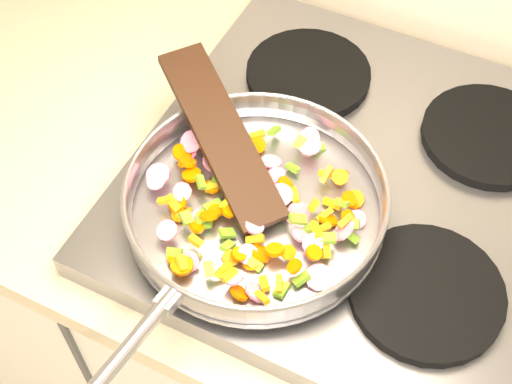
% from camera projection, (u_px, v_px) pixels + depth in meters
% --- Properties ---
extents(cooktop, '(0.60, 0.60, 0.04)m').
position_uv_depth(cooktop, '(358.00, 183.00, 1.00)').
color(cooktop, '#939399').
rests_on(cooktop, counter_top).
extents(grate_fl, '(0.19, 0.19, 0.02)m').
position_uv_depth(grate_fl, '(223.00, 209.00, 0.94)').
color(grate_fl, black).
rests_on(grate_fl, cooktop).
extents(grate_fr, '(0.19, 0.19, 0.02)m').
position_uv_depth(grate_fr, '(427.00, 292.00, 0.86)').
color(grate_fr, black).
rests_on(grate_fr, cooktop).
extents(grate_bl, '(0.19, 0.19, 0.02)m').
position_uv_depth(grate_bl, '(308.00, 74.00, 1.09)').
color(grate_bl, black).
rests_on(grate_bl, cooktop).
extents(grate_br, '(0.19, 0.19, 0.02)m').
position_uv_depth(grate_br, '(489.00, 135.00, 1.01)').
color(grate_br, black).
rests_on(grate_br, cooktop).
extents(saute_pan, '(0.37, 0.54, 0.05)m').
position_uv_depth(saute_pan, '(255.00, 201.00, 0.90)').
color(saute_pan, '#9E9EA5').
rests_on(saute_pan, grate_fl).
extents(vegetable_heap, '(0.30, 0.29, 0.04)m').
position_uv_depth(vegetable_heap, '(251.00, 207.00, 0.90)').
color(vegetable_heap, '#67A523').
rests_on(vegetable_heap, saute_pan).
extents(wooden_spatula, '(0.26, 0.22, 0.07)m').
position_uv_depth(wooden_spatula, '(221.00, 134.00, 0.93)').
color(wooden_spatula, black).
rests_on(wooden_spatula, saute_pan).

